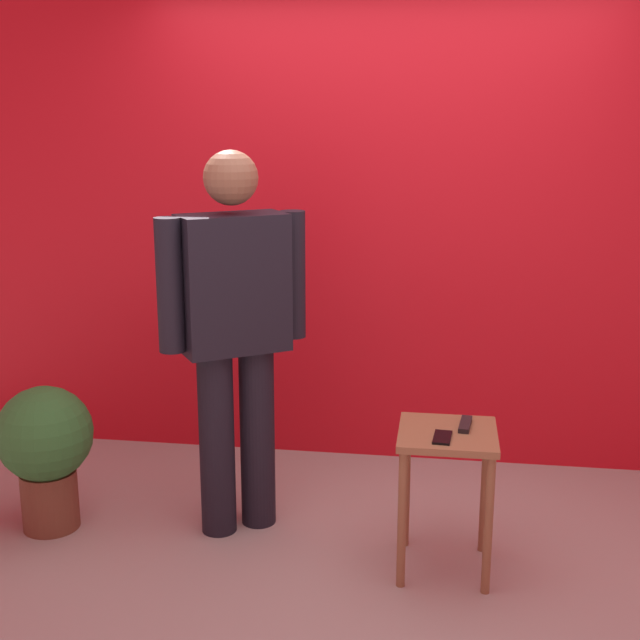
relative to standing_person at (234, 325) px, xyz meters
The scene contains 7 objects.
ground_plane 1.23m from the standing_person, 36.53° to the right, with size 12.00×12.00×0.00m, color #9E9991.
back_wall_red 1.21m from the standing_person, 59.11° to the left, with size 5.87×0.12×2.64m, color red.
standing_person is the anchor object (origin of this frame).
side_table 1.10m from the standing_person, 14.11° to the right, with size 0.40×0.40×0.62m.
cell_phone 1.05m from the standing_person, 19.27° to the right, with size 0.07×0.14×0.01m, color black.
tv_remote 1.10m from the standing_person, ahead, with size 0.04×0.17×0.02m, color black.
potted_plant 1.05m from the standing_person, behind, with size 0.44×0.44×0.69m.
Camera 1 is at (0.32, -3.10, 1.90)m, focal length 47.40 mm.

